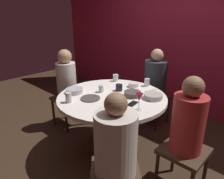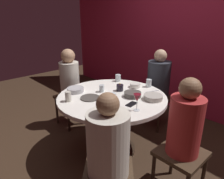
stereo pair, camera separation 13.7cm
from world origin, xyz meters
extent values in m
plane|color=#382619|center=(0.00, 0.00, 0.00)|extent=(8.00, 8.00, 0.00)
cube|color=maroon|center=(0.00, 1.75, 1.30)|extent=(6.00, 0.10, 2.60)
cylinder|color=white|center=(0.00, 0.00, 0.73)|extent=(1.28, 1.28, 0.04)
cylinder|color=#332319|center=(0.00, 0.00, 0.35)|extent=(0.14, 0.14, 0.71)
cylinder|color=#2D2116|center=(0.00, 0.00, 0.01)|extent=(0.60, 0.60, 0.03)
cube|color=#3F2D1E|center=(-0.92, 0.00, 0.45)|extent=(0.40, 0.40, 0.04)
cylinder|color=beige|center=(-0.92, 0.00, 0.73)|extent=(0.28, 0.28, 0.52)
sphere|color=tan|center=(-0.92, 0.00, 1.08)|extent=(0.20, 0.20, 0.20)
cylinder|color=#332319|center=(-1.09, -0.17, 0.21)|extent=(0.04, 0.04, 0.43)
cylinder|color=#332319|center=(-0.75, -0.17, 0.21)|extent=(0.04, 0.04, 0.43)
cylinder|color=#332319|center=(-1.09, 0.17, 0.21)|extent=(0.04, 0.04, 0.43)
cylinder|color=#332319|center=(-0.75, 0.17, 0.21)|extent=(0.04, 0.04, 0.43)
cube|color=#3F2D1E|center=(0.00, 0.94, 0.45)|extent=(0.40, 0.40, 0.04)
cylinder|color=#2D333D|center=(0.00, 0.94, 0.74)|extent=(0.33, 0.33, 0.54)
sphere|color=tan|center=(0.00, 0.94, 1.09)|extent=(0.18, 0.18, 0.18)
cylinder|color=#332319|center=(-0.17, 1.11, 0.21)|extent=(0.04, 0.04, 0.43)
cylinder|color=#332319|center=(-0.17, 0.77, 0.21)|extent=(0.04, 0.04, 0.43)
cylinder|color=#332319|center=(0.17, 1.11, 0.21)|extent=(0.04, 0.04, 0.43)
cylinder|color=#332319|center=(0.17, 0.77, 0.21)|extent=(0.04, 0.04, 0.43)
cube|color=#3F2D1E|center=(0.93, 0.00, 0.45)|extent=(0.40, 0.40, 0.04)
cylinder|color=#B22D2D|center=(0.93, 0.00, 0.74)|extent=(0.29, 0.29, 0.54)
sphere|color=#8C6647|center=(0.93, 0.00, 1.09)|extent=(0.18, 0.18, 0.18)
cylinder|color=#332319|center=(1.10, 0.17, 0.21)|extent=(0.04, 0.04, 0.43)
cylinder|color=#332319|center=(0.76, 0.17, 0.21)|extent=(0.04, 0.04, 0.43)
cylinder|color=#332319|center=(0.76, -0.17, 0.21)|extent=(0.04, 0.04, 0.43)
cube|color=#3F2D1E|center=(0.66, -0.66, 0.45)|extent=(0.57, 0.57, 0.04)
cylinder|color=beige|center=(0.66, -0.66, 0.73)|extent=(0.47, 0.47, 0.52)
sphere|color=#8C6647|center=(0.66, -0.66, 1.07)|extent=(0.17, 0.17, 0.17)
cylinder|color=black|center=(-0.06, 0.19, 0.79)|extent=(0.09, 0.09, 0.08)
sphere|color=#F9D159|center=(-0.06, 0.19, 0.84)|extent=(0.02, 0.02, 0.02)
cylinder|color=silver|center=(0.45, -0.08, 0.75)|extent=(0.06, 0.06, 0.01)
cylinder|color=silver|center=(0.45, -0.08, 0.80)|extent=(0.01, 0.01, 0.09)
cone|color=maroon|center=(0.45, -0.08, 0.88)|extent=(0.08, 0.08, 0.08)
cylinder|color=#4C4742|center=(-0.12, -0.23, 0.75)|extent=(0.22, 0.22, 0.01)
cube|color=black|center=(0.32, -0.01, 0.75)|extent=(0.09, 0.15, 0.01)
cylinder|color=#B7B7BC|center=(-0.40, -0.24, 0.77)|extent=(0.21, 0.21, 0.05)
cylinder|color=#B2ADA3|center=(0.40, 0.26, 0.77)|extent=(0.21, 0.21, 0.06)
cylinder|color=silver|center=(-0.01, 0.43, 0.77)|extent=(0.14, 0.14, 0.05)
cylinder|color=#4C4742|center=(0.18, 0.16, 0.77)|extent=(0.20, 0.20, 0.06)
cylinder|color=beige|center=(-0.22, -0.46, 0.80)|extent=(0.07, 0.07, 0.11)
cylinder|color=silver|center=(0.12, -0.10, 0.79)|extent=(0.06, 0.06, 0.10)
cylinder|color=silver|center=(-0.35, 0.44, 0.79)|extent=(0.08, 0.08, 0.10)
cylinder|color=silver|center=(0.10, 0.57, 0.80)|extent=(0.07, 0.07, 0.10)
cylinder|color=silver|center=(-0.18, 0.00, 0.79)|extent=(0.06, 0.06, 0.09)
cube|color=#B7B7BC|center=(0.17, -0.29, 0.75)|extent=(0.05, 0.18, 0.01)
cube|color=#B7B7BC|center=(0.24, 0.46, 0.75)|extent=(0.08, 0.17, 0.01)
camera|label=1|loc=(1.56, -1.65, 1.68)|focal=33.37mm
camera|label=2|loc=(1.65, -1.55, 1.68)|focal=33.37mm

